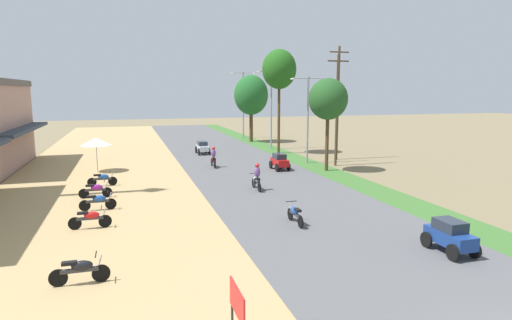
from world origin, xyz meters
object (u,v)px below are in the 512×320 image
Objects in this scene: parked_motorbike_nearest at (80,269)px; car_sedan_white at (202,147)px; vendor_umbrella at (96,142)px; motorbike_ahead_fourth at (213,157)px; median_tree_nearest at (328,99)px; median_tree_second at (279,70)px; motorbike_ahead_third at (257,177)px; car_hatchback_blue at (450,235)px; median_tree_third at (251,95)px; streetlamp_near at (308,113)px; streetlamp_mid at (271,104)px; street_signboard at (237,305)px; parked_motorbike_second at (91,218)px; utility_pole_near at (338,102)px; car_hatchback_red at (280,161)px; parked_motorbike_fifth at (103,178)px; motorbike_ahead_second at (295,213)px; utility_pole_far at (337,109)px; parked_motorbike_third at (98,201)px; streetlamp_far at (243,100)px; parked_motorbike_fourth at (96,189)px.

parked_motorbike_nearest is 0.80× the size of car_sedan_white.
vendor_umbrella is 8.77m from motorbike_ahead_fourth.
median_tree_nearest is 14.30m from car_sedan_white.
parked_motorbike_nearest is 30.65m from median_tree_second.
median_tree_nearest is at bearing -25.66° from motorbike_ahead_fourth.
motorbike_ahead_third and motorbike_ahead_fourth have the same top height.
parked_motorbike_nearest is 12.86m from car_hatchback_blue.
median_tree_third is at bearing 89.45° from median_tree_second.
streetlamp_near is 3.55× the size of car_hatchback_blue.
street_signboard is at bearing -109.99° from streetlamp_mid.
utility_pole_near reaches higher than parked_motorbike_second.
median_tree_third is 3.89× the size of car_hatchback_red.
motorbike_ahead_second is at bearing -51.42° from parked_motorbike_fifth.
median_tree_second is 8.73m from utility_pole_far.
streetlamp_mid reaches higher than motorbike_ahead_third.
median_tree_second is 10.21m from median_tree_third.
parked_motorbike_third is 1.20× the size of street_signboard.
vendor_umbrella is 18.66m from utility_pole_far.
vendor_umbrella reaches higher than street_signboard.
median_tree_second is 4.35× the size of car_sedan_white.
car_sedan_white is at bearing 90.63° from motorbike_ahead_second.
streetlamp_far reaches higher than streetlamp_near.
streetlamp_near reaches higher than vendor_umbrella.
median_tree_third is at bearing 92.09° from streetlamp_mid.
car_hatchback_red reaches higher than parked_motorbike_fifth.
streetlamp_mid is (0.24, -6.64, -0.81)m from median_tree_third.
median_tree_third is at bearing 73.45° from street_signboard.
parked_motorbike_fifth is at bearing 128.58° from motorbike_ahead_second.
parked_motorbike_third is at bearing -157.17° from median_tree_nearest.
streetlamp_mid reaches higher than median_tree_third.
parked_motorbike_second is at bearing -87.85° from vendor_umbrella.
parked_motorbike_second is 8.99m from motorbike_ahead_second.
utility_pole_near is at bearing -67.84° from streetlamp_mid.
streetlamp_far reaches higher than motorbike_ahead_third.
street_signboard is at bearing -99.83° from motorbike_ahead_fourth.
vendor_umbrella reaches higher than parked_motorbike_fifth.
street_signboard reaches higher than parked_motorbike_nearest.
motorbike_ahead_third is at bearing 28.71° from parked_motorbike_second.
car_hatchback_blue is (12.81, -1.12, 0.19)m from parked_motorbike_nearest.
parked_motorbike_nearest is 1.00× the size of motorbike_ahead_third.
utility_pole_near reaches higher than motorbike_ahead_fourth.
median_tree_third is 36.78m from car_hatchback_blue.
car_hatchback_blue is (-3.11, -20.34, -3.45)m from streetlamp_near.
car_hatchback_red is at bearing 40.79° from parked_motorbike_second.
vendor_umbrella is (-0.62, 5.35, 1.75)m from parked_motorbike_fifth.
motorbike_ahead_third is (-10.30, -9.69, -4.23)m from utility_pole_near.
car_hatchback_red is (12.82, 5.19, 0.19)m from parked_motorbike_fourth.
street_signboard is 0.17× the size of utility_pole_far.
streetlamp_mid is (12.09, 33.24, 3.59)m from street_signboard.
parked_motorbike_nearest is at bearing -126.94° from car_hatchback_red.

